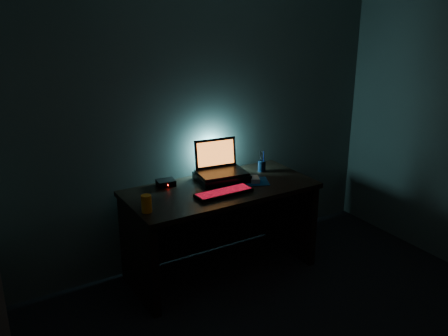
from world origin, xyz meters
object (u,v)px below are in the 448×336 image
pen_cup (262,166)px  router (166,183)px  keyboard (224,193)px  laptop (219,165)px  juice_glass (146,204)px  mouse (254,179)px

pen_cup → router: size_ratio=0.61×
router → keyboard: bearing=-45.3°
keyboard → laptop: bearing=64.6°
laptop → pen_cup: (0.40, -0.03, -0.07)m
juice_glass → pen_cup: bearing=13.5°
keyboard → pen_cup: bearing=26.4°
laptop → juice_glass: 0.83m
laptop → mouse: bearing=-37.8°
juice_glass → mouse: bearing=6.2°
pen_cup → juice_glass: (-1.17, -0.28, 0.02)m
laptop → mouse: laptop is taller
keyboard → mouse: size_ratio=3.94×
pen_cup → keyboard: bearing=-152.9°
juice_glass → router: size_ratio=0.82×
laptop → router: 0.46m
router → juice_glass: bearing=-122.0°
mouse → juice_glass: juice_glass is taller
keyboard → juice_glass: 0.63m
keyboard → router: router is taller
keyboard → router: 0.49m
laptop → keyboard: laptop is taller
pen_cup → laptop: bearing=175.3°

